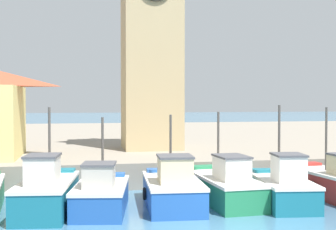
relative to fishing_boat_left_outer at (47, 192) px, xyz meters
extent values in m
cube|color=gray|center=(5.95, 23.79, -0.15)|extent=(120.00, 40.00, 1.27)
cube|color=#196B7F|center=(0.01, 0.07, -0.23)|extent=(2.35, 4.82, 1.12)
cube|color=#196B7F|center=(0.26, 2.12, 0.45)|extent=(1.60, 0.78, 0.24)
cube|color=silver|center=(0.01, 0.07, 0.38)|extent=(2.42, 4.88, 0.12)
cube|color=beige|center=(-0.09, -0.74, 0.94)|extent=(1.25, 1.51, 0.99)
cube|color=#4C4C51|center=(-0.09, -0.74, 1.47)|extent=(1.34, 1.60, 0.08)
cylinder|color=#4C4742|center=(0.08, 0.64, 1.83)|extent=(0.10, 0.10, 2.77)
torus|color=black|center=(-0.94, 0.41, -0.23)|extent=(0.18, 0.53, 0.52)
cube|color=#2356A8|center=(2.05, -0.10, -0.32)|extent=(2.47, 4.33, 0.94)
cube|color=#2356A8|center=(2.33, 1.67, 0.28)|extent=(1.65, 0.84, 0.24)
cube|color=silver|center=(2.05, -0.10, 0.21)|extent=(2.54, 4.40, 0.12)
cube|color=#B2ADA3|center=(1.94, -0.81, 0.68)|extent=(1.29, 1.39, 0.83)
cube|color=#4C4C51|center=(1.94, -0.81, 1.13)|extent=(1.38, 1.48, 0.08)
cylinder|color=#4C4742|center=(2.13, 0.40, 1.54)|extent=(0.10, 0.10, 2.55)
torus|color=black|center=(1.09, 0.26, -0.32)|extent=(0.20, 0.53, 0.52)
cube|color=#2356A8|center=(4.89, 0.13, -0.29)|extent=(2.36, 4.63, 1.00)
cube|color=#2356A8|center=(5.02, 2.13, 0.33)|extent=(1.79, 0.72, 0.24)
cube|color=silver|center=(4.89, 0.13, 0.26)|extent=(2.42, 4.70, 0.12)
cube|color=beige|center=(4.83, -0.66, 0.81)|extent=(1.32, 1.43, 0.97)
cube|color=#4C4C51|center=(4.83, -0.66, 1.33)|extent=(1.41, 1.52, 0.08)
cylinder|color=#4C4742|center=(4.92, 0.69, 1.60)|extent=(0.10, 0.10, 2.57)
torus|color=black|center=(3.79, 0.43, -0.29)|extent=(0.15, 0.53, 0.52)
cube|color=#237A4C|center=(7.17, 0.62, -0.30)|extent=(2.14, 5.24, 0.97)
cube|color=#237A4C|center=(7.03, 2.93, 0.31)|extent=(1.59, 0.69, 0.24)
cube|color=silver|center=(7.17, 0.62, 0.24)|extent=(2.20, 5.30, 0.12)
cube|color=silver|center=(7.23, -0.28, 0.74)|extent=(1.19, 1.60, 0.90)
cube|color=#4C4C51|center=(7.23, -0.28, 1.23)|extent=(1.27, 1.69, 0.08)
cylinder|color=#4C4742|center=(7.13, 1.26, 1.64)|extent=(0.10, 0.10, 2.68)
torus|color=black|center=(6.16, 0.81, -0.30)|extent=(0.15, 0.53, 0.52)
cube|color=#196B7F|center=(9.36, -0.41, -0.31)|extent=(2.30, 4.32, 0.96)
cube|color=#196B7F|center=(9.58, 1.39, 0.30)|extent=(1.60, 0.78, 0.24)
cube|color=silver|center=(9.36, -0.41, 0.23)|extent=(2.37, 4.39, 0.12)
cube|color=silver|center=(9.27, -1.13, 0.80)|extent=(1.23, 1.36, 1.02)
cube|color=#4C4C51|center=(9.27, -1.13, 1.35)|extent=(1.32, 1.45, 0.08)
cylinder|color=#4C4742|center=(9.42, 0.10, 1.78)|extent=(0.10, 0.10, 2.99)
torus|color=black|center=(8.41, -0.09, -0.31)|extent=(0.18, 0.53, 0.52)
cube|color=#AD2823|center=(12.12, 0.34, -0.27)|extent=(2.27, 5.21, 1.03)
cube|color=#AD2823|center=(11.88, 2.61, 0.36)|extent=(1.54, 0.75, 0.24)
cube|color=silver|center=(12.12, 0.34, 0.29)|extent=(2.33, 5.27, 0.12)
cylinder|color=#4C4742|center=(12.05, 0.97, 1.76)|extent=(0.10, 0.10, 2.82)
torus|color=black|center=(11.14, 0.49, -0.27)|extent=(0.17, 0.53, 0.52)
cube|color=tan|center=(5.60, 10.49, 6.12)|extent=(3.46, 3.46, 11.27)
camera|label=1|loc=(1.27, -18.14, 3.48)|focal=50.00mm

